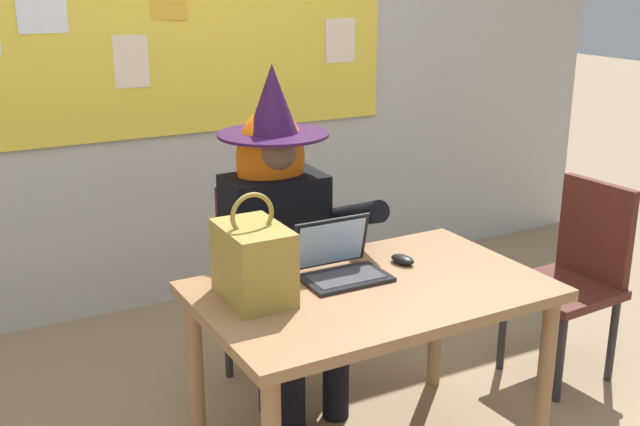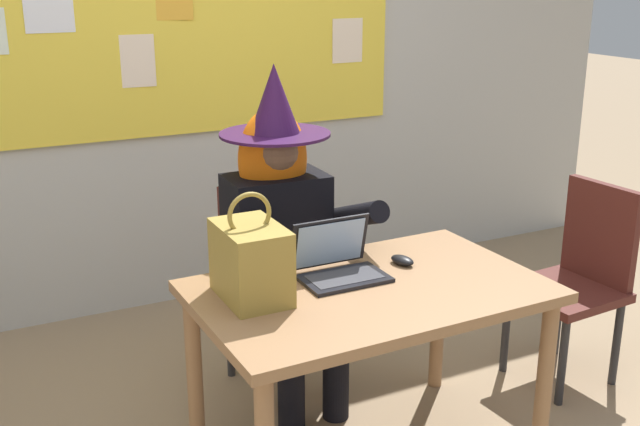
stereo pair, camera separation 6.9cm
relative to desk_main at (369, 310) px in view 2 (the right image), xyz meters
The scene contains 8 objects.
wall_back_bulletin 1.99m from the desk_main, 92.96° to the left, with size 5.69×2.00×2.85m.
desk_main is the anchor object (origin of this frame).
chair_at_desk 0.76m from the desk_main, 94.96° to the left, with size 0.44×0.44×0.90m.
person_costumed 0.65m from the desk_main, 95.68° to the left, with size 0.60×0.70×1.43m.
laptop 0.20m from the desk_main, 111.95° to the left, with size 0.31×0.24×0.21m.
computer_mouse 0.28m from the desk_main, 30.66° to the left, with size 0.06×0.10×0.03m, color black.
handbag 0.48m from the desk_main, 166.73° to the left, with size 0.20×0.30×0.38m.
chair_extra_corner 1.19m from the desk_main, ahead, with size 0.45×0.45×0.89m.
Camera 2 is at (-1.20, -2.10, 1.79)m, focal length 43.24 mm.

